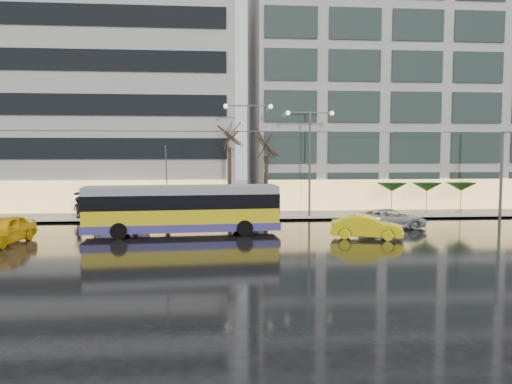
{
  "coord_description": "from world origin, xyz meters",
  "views": [
    {
      "loc": [
        -0.86,
        -29.24,
        5.26
      ],
      "look_at": [
        2.11,
        5.0,
        2.59
      ],
      "focal_mm": 35.0,
      "sensor_mm": 36.0,
      "label": 1
    }
  ],
  "objects": [
    {
      "name": "taxi_b",
      "position": [
        8.6,
        0.61,
        0.72
      ],
      "size": [
        4.61,
        2.69,
        1.44
      ],
      "primitive_type": "imported",
      "rotation": [
        0.0,
        0.0,
        1.28
      ],
      "color": "yellow",
      "rests_on": "ground"
    },
    {
      "name": "street_lamp_near",
      "position": [
        2.0,
        10.8,
        5.99
      ],
      "size": [
        3.96,
        0.36,
        9.03
      ],
      "color": "#595B60",
      "rests_on": "sidewalk"
    },
    {
      "name": "pedestrian_c",
      "position": [
        -11.4,
        10.8,
        1.26
      ],
      "size": [
        1.27,
        1.13,
        2.11
      ],
      "color": "black",
      "rests_on": "sidewalk"
    },
    {
      "name": "taxi_a",
      "position": [
        -13.0,
        0.55,
        0.82
      ],
      "size": [
        2.68,
        5.07,
        1.64
      ],
      "primitive_type": "imported",
      "rotation": [
        0.0,
        0.0,
        -0.16
      ],
      "color": "yellow",
      "rests_on": "ground"
    },
    {
      "name": "building_left",
      "position": [
        -16.0,
        19.0,
        11.15
      ],
      "size": [
        34.0,
        14.0,
        22.0
      ],
      "primitive_type": "cube",
      "color": "#A6A49F",
      "rests_on": "sidewalk"
    },
    {
      "name": "tree_a",
      "position": [
        0.5,
        11.0,
        7.09
      ],
      "size": [
        3.2,
        3.2,
        8.4
      ],
      "color": "black",
      "rests_on": "sidewalk"
    },
    {
      "name": "bus_shelter",
      "position": [
        -8.38,
        10.69,
        1.96
      ],
      "size": [
        4.2,
        1.6,
        2.51
      ],
      "color": "#595B60",
      "rests_on": "sidewalk"
    },
    {
      "name": "parasol_a",
      "position": [
        14.0,
        11.0,
        2.45
      ],
      "size": [
        2.5,
        2.5,
        2.65
      ],
      "color": "#595B60",
      "rests_on": "sidewalk"
    },
    {
      "name": "trolleybus",
      "position": [
        -2.83,
        3.08,
        1.55
      ],
      "size": [
        12.53,
        5.07,
        5.74
      ],
      "color": "yellow",
      "rests_on": "ground"
    },
    {
      "name": "parasol_b",
      "position": [
        17.0,
        11.0,
        2.45
      ],
      "size": [
        2.5,
        2.5,
        2.65
      ],
      "color": "#595B60",
      "rests_on": "sidewalk"
    },
    {
      "name": "sidewalk",
      "position": [
        2.0,
        14.0,
        0.07
      ],
      "size": [
        80.0,
        10.0,
        0.15
      ],
      "primitive_type": "cube",
      "color": "gray",
      "rests_on": "ground"
    },
    {
      "name": "parasol_c",
      "position": [
        20.0,
        11.0,
        2.45
      ],
      "size": [
        2.5,
        2.5,
        2.65
      ],
      "color": "#595B60",
      "rests_on": "sidewalk"
    },
    {
      "name": "catenary",
      "position": [
        1.0,
        7.94,
        4.25
      ],
      "size": [
        42.24,
        5.12,
        7.0
      ],
      "color": "#595B60",
      "rests_on": "ground"
    },
    {
      "name": "pedestrian_a",
      "position": [
        -4.42,
        10.03,
        1.62
      ],
      "size": [
        1.21,
        1.22,
        2.19
      ],
      "color": "black",
      "rests_on": "sidewalk"
    },
    {
      "name": "kerb",
      "position": [
        2.0,
        9.05,
        0.07
      ],
      "size": [
        80.0,
        0.1,
        0.15
      ],
      "primitive_type": "cube",
      "color": "slate",
      "rests_on": "ground"
    },
    {
      "name": "pedestrian_b",
      "position": [
        -6.96,
        9.44,
        1.1
      ],
      "size": [
        1.17,
        1.15,
        1.91
      ],
      "color": "black",
      "rests_on": "sidewalk"
    },
    {
      "name": "tree_b",
      "position": [
        3.5,
        11.2,
        6.4
      ],
      "size": [
        3.2,
        3.2,
        7.7
      ],
      "color": "black",
      "rests_on": "sidewalk"
    },
    {
      "name": "street_lamp_far",
      "position": [
        7.0,
        10.8,
        5.71
      ],
      "size": [
        3.96,
        0.36,
        8.53
      ],
      "color": "#595B60",
      "rests_on": "sidewalk"
    },
    {
      "name": "ground",
      "position": [
        0.0,
        0.0,
        0.0
      ],
      "size": [
        140.0,
        140.0,
        0.0
      ],
      "primitive_type": "plane",
      "color": "black",
      "rests_on": "ground"
    },
    {
      "name": "sedan_silver",
      "position": [
        11.82,
        4.85,
        0.66
      ],
      "size": [
        5.01,
        2.91,
        1.31
      ],
      "primitive_type": "imported",
      "rotation": [
        0.0,
        0.0,
        1.41
      ],
      "color": "#A9AAAE",
      "rests_on": "ground"
    },
    {
      "name": "building_right",
      "position": [
        19.0,
        19.0,
        12.65
      ],
      "size": [
        32.0,
        14.0,
        25.0
      ],
      "primitive_type": "cube",
      "color": "#A6A49F",
      "rests_on": "sidewalk"
    }
  ]
}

